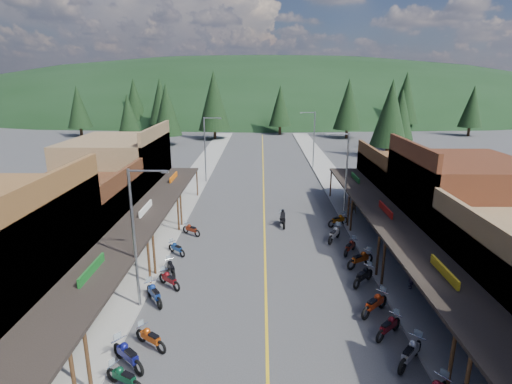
{
  "coord_description": "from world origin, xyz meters",
  "views": [
    {
      "loc": [
        -0.32,
        -25.74,
        12.44
      ],
      "look_at": [
        -0.74,
        7.29,
        3.0
      ],
      "focal_mm": 28.0,
      "sensor_mm": 36.0,
      "label": 1
    }
  ],
  "objects_px": {
    "streetlight_3": "(313,137)",
    "bike_east_5": "(375,303)",
    "pine_10": "(167,110)",
    "bike_east_8": "(350,246)",
    "pine_6": "(472,106)",
    "bike_west_9": "(191,229)",
    "bike_west_2": "(124,377)",
    "bike_east_9": "(334,233)",
    "pine_4": "(348,104)",
    "pine_11": "(391,113)",
    "pine_5": "(405,98)",
    "bike_west_6": "(169,279)",
    "pine_9": "(401,114)",
    "bike_west_8": "(177,248)",
    "pine_0": "(78,107)",
    "pine_2": "(214,101)",
    "shop_east_2": "(457,207)",
    "streetlight_1": "(206,147)",
    "shop_west_3": "(121,175)",
    "bike_west_4": "(150,337)",
    "bike_east_10": "(338,220)",
    "bike_west_3": "(128,354)",
    "pedestrian_east_a": "(412,276)",
    "shop_west_2": "(78,218)",
    "pine_1": "(161,101)",
    "bike_east_4": "(389,326)",
    "streetlight_2": "(345,174)",
    "pine_8": "(129,119)",
    "bike_east_6": "(363,275)",
    "shop_east_3": "(408,186)",
    "bike_east_7": "(360,258)",
    "pine_7": "(134,100)",
    "pine_3": "(280,106)",
    "bike_west_7": "(171,267)",
    "rider_on_bike": "(283,219)",
    "streetlight_0": "(136,234)"
  },
  "relations": [
    {
      "from": "streetlight_2",
      "to": "bike_west_2",
      "type": "xyz_separation_m",
      "value": [
        -12.91,
        -20.06,
        -3.89
      ]
    },
    {
      "from": "streetlight_3",
      "to": "streetlight_1",
      "type": "bearing_deg",
      "value": -150.09
    },
    {
      "from": "shop_west_2",
      "to": "bike_west_7",
      "type": "height_order",
      "value": "shop_west_2"
    },
    {
      "from": "shop_west_2",
      "to": "bike_west_9",
      "type": "relative_size",
      "value": 5.71
    },
    {
      "from": "pedestrian_east_a",
      "to": "streetlight_1",
      "type": "bearing_deg",
      "value": -137.81
    },
    {
      "from": "pine_5",
      "to": "bike_west_6",
      "type": "height_order",
      "value": "pine_5"
    },
    {
      "from": "streetlight_3",
      "to": "bike_west_4",
      "type": "bearing_deg",
      "value": -107.59
    },
    {
      "from": "bike_west_2",
      "to": "bike_east_9",
      "type": "bearing_deg",
      "value": -8.04
    },
    {
      "from": "shop_east_3",
      "to": "bike_east_5",
      "type": "xyz_separation_m",
      "value": [
        -7.85,
        -17.75,
        -1.87
      ]
    },
    {
      "from": "bike_west_2",
      "to": "bike_west_8",
      "type": "distance_m",
      "value": 13.08
    },
    {
      "from": "streetlight_2",
      "to": "bike_west_6",
      "type": "xyz_separation_m",
      "value": [
        -12.89,
        -11.72,
        -3.89
      ]
    },
    {
      "from": "pine_4",
      "to": "pine_11",
      "type": "relative_size",
      "value": 1.01
    },
    {
      "from": "pine_1",
      "to": "bike_east_4",
      "type": "xyz_separation_m",
      "value": [
        30.06,
        -78.43,
        -6.64
      ]
    },
    {
      "from": "bike_east_8",
      "to": "bike_west_4",
      "type": "bearing_deg",
      "value": -103.55
    },
    {
      "from": "pine_7",
      "to": "bike_west_7",
      "type": "xyz_separation_m",
      "value": [
        25.8,
        -78.04,
        -6.71
      ]
    },
    {
      "from": "streetlight_2",
      "to": "pine_6",
      "type": "distance_m",
      "value": 68.3
    },
    {
      "from": "bike_east_4",
      "to": "shop_west_2",
      "type": "bearing_deg",
      "value": -160.16
    },
    {
      "from": "pine_5",
      "to": "pedestrian_east_a",
      "type": "bearing_deg",
      "value": -108.37
    },
    {
      "from": "pine_2",
      "to": "bike_west_3",
      "type": "relative_size",
      "value": 6.0
    },
    {
      "from": "pine_5",
      "to": "bike_east_7",
      "type": "xyz_separation_m",
      "value": [
        -27.53,
        -72.81,
        -7.34
      ]
    },
    {
      "from": "bike_east_6",
      "to": "pine_2",
      "type": "bearing_deg",
      "value": 146.98
    },
    {
      "from": "pine_9",
      "to": "bike_west_4",
      "type": "distance_m",
      "value": 62.23
    },
    {
      "from": "bike_west_6",
      "to": "bike_east_6",
      "type": "bearing_deg",
      "value": -45.76
    },
    {
      "from": "shop_east_3",
      "to": "streetlight_2",
      "type": "bearing_deg",
      "value": -154.12
    },
    {
      "from": "pine_1",
      "to": "pedestrian_east_a",
      "type": "relative_size",
      "value": 7.65
    },
    {
      "from": "streetlight_3",
      "to": "pine_8",
      "type": "relative_size",
      "value": 0.8
    },
    {
      "from": "pine_6",
      "to": "bike_west_2",
      "type": "bearing_deg",
      "value": -124.34
    },
    {
      "from": "shop_east_2",
      "to": "pine_10",
      "type": "height_order",
      "value": "pine_10"
    },
    {
      "from": "pine_7",
      "to": "bike_east_9",
      "type": "height_order",
      "value": "pine_7"
    },
    {
      "from": "bike_west_2",
      "to": "bike_east_8",
      "type": "bearing_deg",
      "value": -14.23
    },
    {
      "from": "streetlight_3",
      "to": "bike_east_5",
      "type": "distance_m",
      "value": 36.66
    },
    {
      "from": "streetlight_2",
      "to": "pine_5",
      "type": "distance_m",
      "value": 69.57
    },
    {
      "from": "shop_east_3",
      "to": "streetlight_0",
      "type": "bearing_deg",
      "value": -140.12
    },
    {
      "from": "pine_3",
      "to": "streetlight_3",
      "type": "bearing_deg",
      "value": -85.31
    },
    {
      "from": "pine_0",
      "to": "streetlight_3",
      "type": "bearing_deg",
      "value": -34.28
    },
    {
      "from": "pine_10",
      "to": "bike_east_8",
      "type": "height_order",
      "value": "pine_10"
    },
    {
      "from": "pine_7",
      "to": "pine_0",
      "type": "bearing_deg",
      "value": -119.74
    },
    {
      "from": "pine_9",
      "to": "bike_west_8",
      "type": "height_order",
      "value": "pine_9"
    },
    {
      "from": "shop_west_2",
      "to": "bike_east_10",
      "type": "xyz_separation_m",
      "value": [
        20.18,
        5.33,
        -1.92
      ]
    },
    {
      "from": "pine_6",
      "to": "bike_west_9",
      "type": "bearing_deg",
      "value": -131.3
    },
    {
      "from": "bike_west_9",
      "to": "pine_8",
      "type": "bearing_deg",
      "value": 61.11
    },
    {
      "from": "shop_west_3",
      "to": "pine_9",
      "type": "distance_m",
      "value": 50.71
    },
    {
      "from": "shop_east_2",
      "to": "rider_on_bike",
      "type": "bearing_deg",
      "value": 156.88
    },
    {
      "from": "streetlight_1",
      "to": "pine_11",
      "type": "distance_m",
      "value": 31.46
    },
    {
      "from": "pine_4",
      "to": "pine_10",
      "type": "distance_m",
      "value": 37.37
    },
    {
      "from": "pine_2",
      "to": "shop_east_2",
      "type": "bearing_deg",
      "value": -67.1
    },
    {
      "from": "pine_0",
      "to": "bike_west_9",
      "type": "relative_size",
      "value": 5.76
    },
    {
      "from": "pine_6",
      "to": "bike_east_10",
      "type": "height_order",
      "value": "pine_6"
    },
    {
      "from": "bike_west_9",
      "to": "rider_on_bike",
      "type": "height_order",
      "value": "rider_on_bike"
    },
    {
      "from": "bike_west_6",
      "to": "bike_east_9",
      "type": "height_order",
      "value": "bike_east_9"
    }
  ]
}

